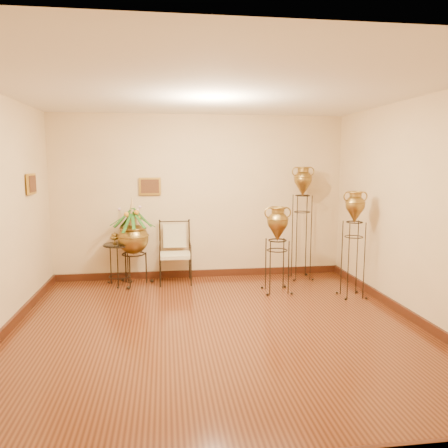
{
  "coord_description": "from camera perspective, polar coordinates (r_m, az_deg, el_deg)",
  "views": [
    {
      "loc": [
        -0.61,
        -5.0,
        2.0
      ],
      "look_at": [
        0.25,
        1.3,
        1.1
      ],
      "focal_mm": 35.0,
      "sensor_mm": 36.0,
      "label": 1
    }
  ],
  "objects": [
    {
      "name": "amphora_tall",
      "position": [
        7.58,
        10.14,
        0.33
      ],
      "size": [
        0.44,
        0.44,
        1.95
      ],
      "rotation": [
        0.0,
        0.0,
        0.16
      ],
      "color": "black",
      "rests_on": "ground"
    },
    {
      "name": "armchair",
      "position": [
        7.3,
        -6.4,
        -3.73
      ],
      "size": [
        0.58,
        0.54,
        1.02
      ],
      "rotation": [
        0.0,
        0.0,
        -0.0
      ],
      "color": "black",
      "rests_on": "ground"
    },
    {
      "name": "side_table",
      "position": [
        7.38,
        -13.59,
        -5.04
      ],
      "size": [
        0.51,
        0.51,
        0.86
      ],
      "rotation": [
        0.0,
        0.0,
        -0.08
      ],
      "color": "black",
      "rests_on": "ground"
    },
    {
      "name": "amphora_short",
      "position": [
        6.78,
        6.97,
        -3.27
      ],
      "size": [
        0.54,
        0.54,
        1.36
      ],
      "rotation": [
        0.0,
        0.0,
        0.41
      ],
      "color": "black",
      "rests_on": "ground"
    },
    {
      "name": "ground",
      "position": [
        5.42,
        -0.78,
        -13.61
      ],
      "size": [
        5.0,
        5.0,
        0.0
      ],
      "primitive_type": "plane",
      "color": "brown",
      "rests_on": "ground"
    },
    {
      "name": "planter_urn",
      "position": [
        7.26,
        -11.81,
        -1.41
      ],
      "size": [
        0.84,
        0.84,
        1.48
      ],
      "rotation": [
        0.0,
        0.0,
        0.07
      ],
      "color": "black",
      "rests_on": "ground"
    },
    {
      "name": "room_shell",
      "position": [
        5.05,
        -0.9,
        5.01
      ],
      "size": [
        5.02,
        5.02,
        2.81
      ],
      "color": "beige",
      "rests_on": "ground"
    },
    {
      "name": "amphora_mid",
      "position": [
        6.74,
        16.56,
        -2.44
      ],
      "size": [
        0.38,
        0.38,
        1.61
      ],
      "rotation": [
        0.0,
        0.0,
        0.07
      ],
      "color": "black",
      "rests_on": "ground"
    }
  ]
}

